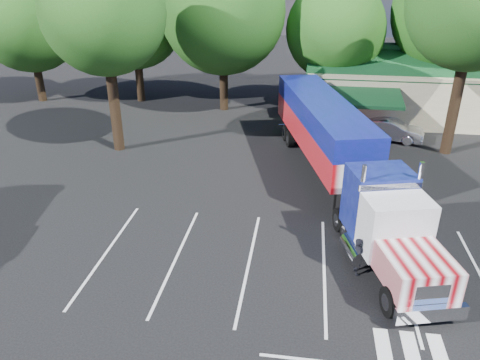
# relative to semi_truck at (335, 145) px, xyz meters

# --- Properties ---
(ground) EXTENTS (120.00, 120.00, 0.00)m
(ground) POSITION_rel_semi_truck_xyz_m (-3.76, -2.26, -2.53)
(ground) COLOR black
(ground) RESTS_ON ground
(event_hall) EXTENTS (24.20, 14.12, 5.55)m
(event_hall) POSITION_rel_semi_truck_xyz_m (9.98, 15.55, -0.32)
(event_hall) COLOR beige
(event_hall) RESTS_ON ground
(tree_row_a) EXTENTS (9.00, 9.00, 11.68)m
(tree_row_a) POSITION_rel_semi_truck_xyz_m (-25.76, 14.24, 4.63)
(tree_row_a) COLOR black
(tree_row_a) RESTS_ON ground
(tree_row_b) EXTENTS (8.40, 8.40, 11.35)m
(tree_row_b) POSITION_rel_semi_truck_xyz_m (-16.76, 15.54, 4.60)
(tree_row_b) COLOR black
(tree_row_b) RESTS_ON ground
(tree_row_c) EXTENTS (10.00, 10.00, 13.05)m
(tree_row_c) POSITION_rel_semi_truck_xyz_m (-8.76, 13.94, 5.51)
(tree_row_c) COLOR black
(tree_row_c) RESTS_ON ground
(tree_row_d) EXTENTS (8.00, 8.00, 10.60)m
(tree_row_d) POSITION_rel_semi_truck_xyz_m (0.24, 15.24, 4.05)
(tree_row_d) COLOR black
(tree_row_d) RESTS_ON ground
(tree_row_e) EXTENTS (9.60, 9.60, 12.90)m
(tree_row_e) POSITION_rel_semi_truck_xyz_m (9.24, 15.74, 5.55)
(tree_row_e) COLOR black
(tree_row_e) RESTS_ON ground
(tree_near_left) EXTENTS (7.60, 7.60, 12.65)m
(tree_near_left) POSITION_rel_semi_truck_xyz_m (-14.26, 3.74, 6.28)
(tree_near_left) COLOR black
(tree_near_left) RESTS_ON ground
(tree_near_right) EXTENTS (8.00, 8.00, 13.50)m
(tree_near_right) POSITION_rel_semi_truck_xyz_m (7.74, 6.24, 6.93)
(tree_near_right) COLOR black
(tree_near_right) RESTS_ON ground
(semi_truck) EXTENTS (8.07, 21.30, 4.48)m
(semi_truck) POSITION_rel_semi_truck_xyz_m (0.00, 0.00, 0.00)
(semi_truck) COLOR black
(semi_truck) RESTS_ON ground
(woman) EXTENTS (0.57, 0.70, 1.67)m
(woman) POSITION_rel_semi_truck_xyz_m (0.74, -8.26, -1.69)
(woman) COLOR black
(woman) RESTS_ON ground
(bicycle) EXTENTS (1.38, 1.77, 0.89)m
(bicycle) POSITION_rel_semi_truck_xyz_m (1.74, -1.26, -2.08)
(bicycle) COLOR black
(bicycle) RESTS_ON ground
(silver_sedan) EXTENTS (4.94, 2.81, 1.54)m
(silver_sedan) POSITION_rel_semi_truck_xyz_m (4.30, 8.24, -1.76)
(silver_sedan) COLOR #B3B5BC
(silver_sedan) RESTS_ON ground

